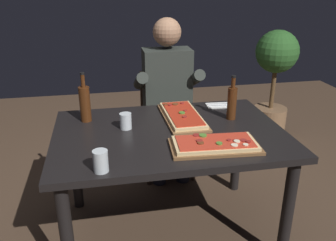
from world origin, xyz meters
name	(u,v)px	position (x,y,z in m)	size (l,w,h in m)	color
ground_plane	(169,229)	(0.00, 0.00, 0.00)	(6.40, 6.40, 0.00)	#4C3828
dining_table	(170,145)	(0.00, 0.00, 0.64)	(1.40, 0.96, 0.74)	black
pizza_rectangular_front	(215,145)	(0.20, -0.27, 0.76)	(0.51, 0.28, 0.05)	brown
pizza_rectangular_left	(182,116)	(0.12, 0.18, 0.76)	(0.25, 0.53, 0.05)	brown
wine_bottle_dark	(85,103)	(-0.50, 0.27, 0.86)	(0.07, 0.07, 0.32)	#47230F
oil_bottle_amber	(232,102)	(0.44, 0.12, 0.86)	(0.06, 0.06, 0.29)	#47230F
tumbler_near_camera	(101,162)	(-0.42, -0.41, 0.79)	(0.07, 0.07, 0.11)	silver
tumbler_far_side	(126,122)	(-0.26, 0.09, 0.78)	(0.07, 0.07, 0.10)	silver
napkin_cutlery_set	(219,105)	(0.44, 0.38, 0.74)	(0.19, 0.12, 0.01)	white
diner_chair	(165,117)	(0.13, 0.86, 0.49)	(0.44, 0.44, 0.87)	#3D2B1E
seated_diner	(168,93)	(0.13, 0.74, 0.74)	(0.53, 0.41, 1.33)	#23232D
potted_plant_corner	(274,78)	(1.32, 1.26, 0.67)	(0.42, 0.42, 1.14)	#846042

